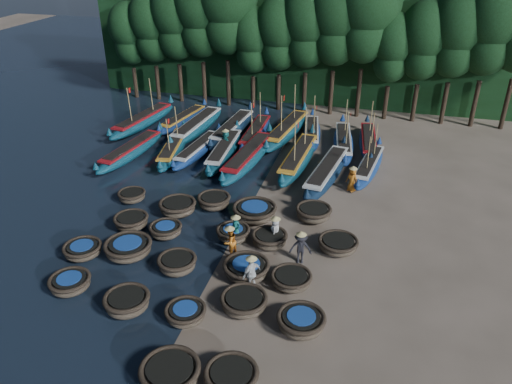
% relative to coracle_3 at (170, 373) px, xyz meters
% --- Properties ---
extents(ground, '(120.00, 120.00, 0.00)m').
position_rel_coracle_3_xyz_m(ground, '(-0.63, 10.31, -0.46)').
color(ground, '#806E5E').
rests_on(ground, ground).
extents(foliage_wall, '(40.00, 3.00, 10.00)m').
position_rel_coracle_3_xyz_m(foliage_wall, '(-0.63, 33.81, 4.54)').
color(foliage_wall, black).
rests_on(foliage_wall, ground).
extents(coracle_3, '(2.51, 2.51, 0.81)m').
position_rel_coracle_3_xyz_m(coracle_3, '(0.00, 0.00, 0.00)').
color(coracle_3, brown).
rests_on(coracle_3, ground).
extents(coracle_4, '(2.00, 2.00, 0.79)m').
position_rel_coracle_3_xyz_m(coracle_4, '(2.16, 0.41, -0.01)').
color(coracle_4, brown).
rests_on(coracle_4, ground).
extents(coracle_5, '(2.03, 2.03, 0.68)m').
position_rel_coracle_3_xyz_m(coracle_5, '(-6.45, 3.65, -0.07)').
color(coracle_5, brown).
rests_on(coracle_5, ground).
extents(coracle_6, '(2.40, 2.40, 0.80)m').
position_rel_coracle_3_xyz_m(coracle_6, '(-3.31, 3.07, -0.00)').
color(coracle_6, brown).
rests_on(coracle_6, ground).
extents(coracle_7, '(2.14, 2.14, 0.63)m').
position_rel_coracle_3_xyz_m(coracle_7, '(-0.70, 3.17, -0.10)').
color(coracle_7, brown).
rests_on(coracle_7, ground).
extents(coracle_8, '(2.39, 2.39, 0.69)m').
position_rel_coracle_3_xyz_m(coracle_8, '(1.47, 4.43, -0.07)').
color(coracle_8, brown).
rests_on(coracle_8, ground).
extents(coracle_9, '(2.46, 2.46, 0.75)m').
position_rel_coracle_3_xyz_m(coracle_9, '(4.05, 3.84, -0.03)').
color(coracle_9, brown).
rests_on(coracle_9, ground).
extents(coracle_10, '(2.04, 2.04, 0.65)m').
position_rel_coracle_3_xyz_m(coracle_10, '(-7.35, 6.11, -0.09)').
color(coracle_10, brown).
rests_on(coracle_10, ground).
extents(coracle_11, '(2.46, 2.46, 0.79)m').
position_rel_coracle_3_xyz_m(coracle_11, '(-5.17, 6.72, -0.01)').
color(coracle_11, brown).
rests_on(coracle_11, ground).
extents(coracle_12, '(2.24, 2.24, 0.76)m').
position_rel_coracle_3_xyz_m(coracle_12, '(-2.34, 6.19, -0.02)').
color(coracle_12, brown).
rests_on(coracle_12, ground).
extents(coracle_13, '(2.39, 2.39, 0.73)m').
position_rel_coracle_3_xyz_m(coracle_13, '(0.94, 6.66, -0.04)').
color(coracle_13, brown).
rests_on(coracle_13, ground).
extents(coracle_14, '(2.01, 2.01, 0.63)m').
position_rel_coracle_3_xyz_m(coracle_14, '(3.11, 6.51, -0.10)').
color(coracle_14, brown).
rests_on(coracle_14, ground).
extents(coracle_15, '(1.92, 1.92, 0.73)m').
position_rel_coracle_3_xyz_m(coracle_15, '(-6.24, 9.11, -0.04)').
color(coracle_15, brown).
rests_on(coracle_15, ground).
extents(coracle_16, '(1.77, 1.77, 0.66)m').
position_rel_coracle_3_xyz_m(coracle_16, '(-4.11, 8.85, -0.08)').
color(coracle_16, brown).
rests_on(coracle_16, ground).
extents(coracle_17, '(1.89, 1.89, 0.71)m').
position_rel_coracle_3_xyz_m(coracle_17, '(-0.55, 9.41, -0.05)').
color(coracle_17, brown).
rests_on(coracle_17, ground).
extents(coracle_18, '(1.91, 1.91, 0.73)m').
position_rel_coracle_3_xyz_m(coracle_18, '(1.41, 9.37, -0.04)').
color(coracle_18, brown).
rests_on(coracle_18, ground).
extents(coracle_19, '(2.05, 2.05, 0.67)m').
position_rel_coracle_3_xyz_m(coracle_19, '(4.85, 9.85, -0.08)').
color(coracle_19, brown).
rests_on(coracle_19, ground).
extents(coracle_20, '(1.67, 1.67, 0.63)m').
position_rel_coracle_3_xyz_m(coracle_20, '(-7.61, 11.83, -0.10)').
color(coracle_20, brown).
rests_on(coracle_20, ground).
extents(coracle_21, '(2.60, 2.60, 0.81)m').
position_rel_coracle_3_xyz_m(coracle_21, '(-4.38, 11.12, -0.00)').
color(coracle_21, brown).
rests_on(coracle_21, ground).
extents(coracle_22, '(2.20, 2.20, 0.78)m').
position_rel_coracle_3_xyz_m(coracle_22, '(-2.62, 12.34, -0.02)').
color(coracle_22, brown).
rests_on(coracle_22, ground).
extents(coracle_23, '(2.95, 2.95, 0.82)m').
position_rel_coracle_3_xyz_m(coracle_23, '(-0.02, 11.74, 0.01)').
color(coracle_23, brown).
rests_on(coracle_23, ground).
extents(coracle_24, '(2.32, 2.32, 0.77)m').
position_rel_coracle_3_xyz_m(coracle_24, '(3.17, 12.52, -0.02)').
color(coracle_24, brown).
rests_on(coracle_24, ground).
extents(long_boat_1, '(2.40, 8.03, 1.42)m').
position_rel_coracle_3_xyz_m(long_boat_1, '(-10.54, 17.49, 0.08)').
color(long_boat_1, '#0E4154').
rests_on(long_boat_1, ground).
extents(long_boat_2, '(2.62, 7.61, 3.28)m').
position_rel_coracle_3_xyz_m(long_boat_2, '(-7.88, 18.67, 0.06)').
color(long_boat_2, '#0E4154').
rests_on(long_boat_2, ground).
extents(long_boat_3, '(2.09, 7.32, 1.30)m').
position_rel_coracle_3_xyz_m(long_boat_3, '(-6.13, 19.02, 0.03)').
color(long_boat_3, navy).
rests_on(long_boat_3, ground).
extents(long_boat_4, '(1.87, 8.22, 1.45)m').
position_rel_coracle_3_xyz_m(long_boat_4, '(-4.23, 19.14, 0.09)').
color(long_boat_4, '#0E4154').
rests_on(long_boat_4, ground).
extents(long_boat_5, '(2.48, 9.17, 1.62)m').
position_rel_coracle_3_xyz_m(long_boat_5, '(-2.27, 18.49, 0.15)').
color(long_boat_5, '#0E4154').
rests_on(long_boat_5, ground).
extents(long_boat_6, '(2.07, 8.90, 3.78)m').
position_rel_coracle_3_xyz_m(long_boat_6, '(1.06, 19.15, 0.14)').
color(long_boat_6, '#0E4154').
rests_on(long_boat_6, ground).
extents(long_boat_7, '(2.79, 8.79, 1.56)m').
position_rel_coracle_3_xyz_m(long_boat_7, '(3.23, 17.53, 0.13)').
color(long_boat_7, '#10233C').
rests_on(long_boat_7, ground).
extents(long_boat_8, '(2.24, 7.26, 3.11)m').
position_rel_coracle_3_xyz_m(long_boat_8, '(5.77, 19.35, 0.03)').
color(long_boat_8, navy).
rests_on(long_boat_8, ground).
extents(long_boat_9, '(2.85, 8.75, 3.76)m').
position_rel_coracle_3_xyz_m(long_boat_9, '(-12.40, 23.14, 0.13)').
color(long_boat_9, '#0E4154').
rests_on(long_boat_9, ground).
extents(long_boat_10, '(2.47, 7.19, 1.28)m').
position_rel_coracle_3_xyz_m(long_boat_10, '(-9.48, 24.49, 0.03)').
color(long_boat_10, navy).
rests_on(long_boat_10, ground).
extents(long_boat_11, '(2.32, 9.10, 1.61)m').
position_rel_coracle_3_xyz_m(long_boat_11, '(-7.73, 23.03, 0.15)').
color(long_boat_11, '#0E4154').
rests_on(long_boat_11, ground).
extents(long_boat_12, '(2.17, 8.74, 1.54)m').
position_rel_coracle_3_xyz_m(long_boat_12, '(-4.91, 23.27, 0.12)').
color(long_boat_12, '#10233C').
rests_on(long_boat_12, ground).
extents(long_boat_13, '(1.55, 8.06, 3.43)m').
position_rel_coracle_3_xyz_m(long_boat_13, '(-2.96, 22.90, 0.08)').
color(long_boat_13, navy).
rests_on(long_boat_13, ground).
extents(long_boat_14, '(2.80, 8.98, 3.85)m').
position_rel_coracle_3_xyz_m(long_boat_14, '(-0.74, 24.04, 0.15)').
color(long_boat_14, '#0E4154').
rests_on(long_boat_14, ground).
extents(long_boat_15, '(2.35, 7.21, 3.10)m').
position_rel_coracle_3_xyz_m(long_boat_15, '(1.18, 24.29, 0.03)').
color(long_boat_15, navy).
rests_on(long_boat_15, ground).
extents(long_boat_16, '(2.42, 8.02, 3.44)m').
position_rel_coracle_3_xyz_m(long_boat_16, '(3.71, 22.82, 0.08)').
color(long_boat_16, navy).
rests_on(long_boat_16, ground).
extents(long_boat_17, '(2.08, 7.68, 3.28)m').
position_rel_coracle_3_xyz_m(long_boat_17, '(5.47, 23.48, 0.06)').
color(long_boat_17, '#10233C').
rests_on(long_boat_17, ground).
extents(fisherman_0, '(0.52, 0.73, 1.69)m').
position_rel_coracle_3_xyz_m(fisherman_0, '(1.63, 9.71, 0.36)').
color(fisherman_0, silver).
rests_on(fisherman_0, ground).
extents(fisherman_1, '(0.69, 0.60, 1.80)m').
position_rel_coracle_3_xyz_m(fisherman_1, '(-0.32, 9.16, 0.45)').
color(fisherman_1, '#17635E').
rests_on(fisherman_1, ground).
extents(fisherman_2, '(0.91, 0.99, 1.84)m').
position_rel_coracle_3_xyz_m(fisherman_2, '(-0.29, 8.04, 0.41)').
color(fisherman_2, orange).
rests_on(fisherman_2, ground).
extents(fisherman_3, '(1.17, 0.77, 1.88)m').
position_rel_coracle_3_xyz_m(fisherman_3, '(3.18, 8.35, 0.42)').
color(fisherman_3, black).
rests_on(fisherman_3, ground).
extents(fisherman_4, '(0.91, 1.09, 1.95)m').
position_rel_coracle_3_xyz_m(fisherman_4, '(1.43, 5.80, 0.47)').
color(fisherman_4, silver).
rests_on(fisherman_4, ground).
extents(fisherman_5, '(1.36, 1.55, 1.89)m').
position_rel_coracle_3_xyz_m(fisherman_5, '(-4.42, 20.15, 0.42)').
color(fisherman_5, '#17635E').
rests_on(fisherman_5, ground).
extents(fisherman_6, '(0.92, 0.84, 1.78)m').
position_rel_coracle_3_xyz_m(fisherman_6, '(4.91, 16.51, 0.39)').
color(fisherman_6, orange).
rests_on(fisherman_6, ground).
extents(tree_0, '(3.68, 3.68, 8.68)m').
position_rel_coracle_3_xyz_m(tree_0, '(-16.63, 30.31, 5.51)').
color(tree_0, black).
rests_on(tree_0, ground).
extents(tree_1, '(4.09, 4.09, 9.65)m').
position_rel_coracle_3_xyz_m(tree_1, '(-14.33, 30.31, 6.18)').
color(tree_1, black).
rests_on(tree_1, ground).
extents(tree_2, '(4.51, 4.51, 10.63)m').
position_rel_coracle_3_xyz_m(tree_2, '(-12.03, 30.31, 6.86)').
color(tree_2, black).
rests_on(tree_2, ground).
extents(tree_3, '(4.92, 4.92, 11.60)m').
position_rel_coracle_3_xyz_m(tree_3, '(-9.73, 30.31, 7.53)').
color(tree_3, black).
rests_on(tree_3, ground).
extents(tree_4, '(5.34, 5.34, 12.58)m').
position_rel_coracle_3_xyz_m(tree_4, '(-7.43, 30.31, 8.21)').
color(tree_4, black).
rests_on(tree_4, ground).
extents(tree_5, '(3.68, 3.68, 8.68)m').
position_rel_coracle_3_xyz_m(tree_5, '(-5.13, 30.31, 5.51)').
color(tree_5, black).
rests_on(tree_5, ground).
extents(tree_6, '(4.09, 4.09, 9.65)m').
position_rel_coracle_3_xyz_m(tree_6, '(-2.83, 30.31, 6.18)').
color(tree_6, black).
rests_on(tree_6, ground).
extents(tree_7, '(4.51, 4.51, 10.63)m').
position_rel_coracle_3_xyz_m(tree_7, '(-0.53, 30.31, 6.86)').
color(tree_7, black).
rests_on(tree_7, ground).
extents(tree_8, '(4.92, 4.92, 11.60)m').
position_rel_coracle_3_xyz_m(tree_8, '(1.77, 30.31, 7.53)').
color(tree_8, black).
rests_on(tree_8, ground).
extents(tree_9, '(5.34, 5.34, 12.58)m').
position_rel_coracle_3_xyz_m(tree_9, '(4.07, 30.31, 8.21)').
color(tree_9, black).
rests_on(tree_9, ground).
extents(tree_10, '(3.68, 3.68, 8.68)m').
position_rel_coracle_3_xyz_m(tree_10, '(6.37, 30.31, 5.51)').
color(tree_10, black).
rests_on(tree_10, ground).
extents(tree_11, '(4.09, 4.09, 9.65)m').
position_rel_coracle_3_xyz_m(tree_11, '(8.67, 30.31, 6.18)').
color(tree_11, black).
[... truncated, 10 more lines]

